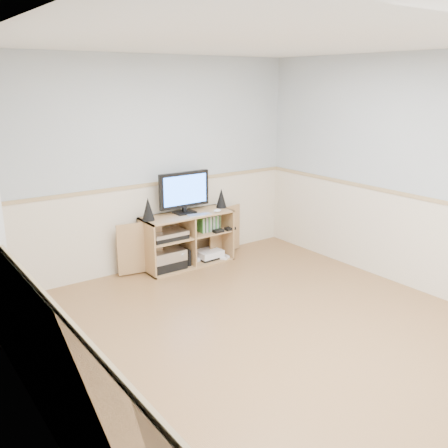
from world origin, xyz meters
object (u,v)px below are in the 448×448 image
(media_cabinet, at_px, (185,238))
(monitor, at_px, (184,191))
(game_consoles, at_px, (208,255))
(keyboard, at_px, (200,215))

(media_cabinet, height_order, monitor, monitor)
(game_consoles, bearing_deg, monitor, 168.26)
(keyboard, relative_size, game_consoles, 0.64)
(media_cabinet, xyz_separation_m, keyboard, (0.09, -0.19, 0.32))
(media_cabinet, distance_m, game_consoles, 0.40)
(monitor, relative_size, game_consoles, 1.48)
(monitor, height_order, game_consoles, monitor)
(media_cabinet, bearing_deg, keyboard, -63.88)
(monitor, xyz_separation_m, game_consoles, (0.29, -0.06, -0.86))
(monitor, distance_m, game_consoles, 0.91)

